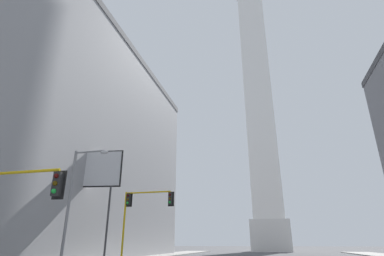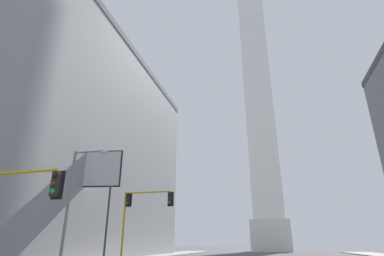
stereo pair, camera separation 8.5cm
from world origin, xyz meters
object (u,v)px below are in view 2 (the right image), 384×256
object	(u,v)px
traffic_light_near_left	(6,196)
obelisk	(258,95)
street_lamp	(75,194)
traffic_light_mid_left	(140,208)
billboard_sign	(93,172)

from	to	relation	value
traffic_light_near_left	obelisk	bearing A→B (deg)	79.30
traffic_light_near_left	street_lamp	size ratio (longest dim) A/B	0.61
traffic_light_mid_left	street_lamp	size ratio (longest dim) A/B	0.77
traffic_light_mid_left	billboard_sign	distance (m)	5.73
traffic_light_mid_left	street_lamp	world-z (taller)	street_lamp
traffic_light_near_left	billboard_sign	size ratio (longest dim) A/B	0.49
obelisk	billboard_sign	bearing A→B (deg)	-108.45
traffic_light_mid_left	traffic_light_near_left	distance (m)	15.06
traffic_light_mid_left	street_lamp	xyz separation A→B (m)	(-1.70, -7.74, 0.24)
obelisk	street_lamp	world-z (taller)	obelisk
traffic_light_mid_left	street_lamp	bearing A→B (deg)	-102.37
obelisk	street_lamp	distance (m)	64.15
billboard_sign	obelisk	bearing A→B (deg)	71.55
street_lamp	billboard_sign	bearing A→B (deg)	113.68
billboard_sign	traffic_light_mid_left	bearing A→B (deg)	18.66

